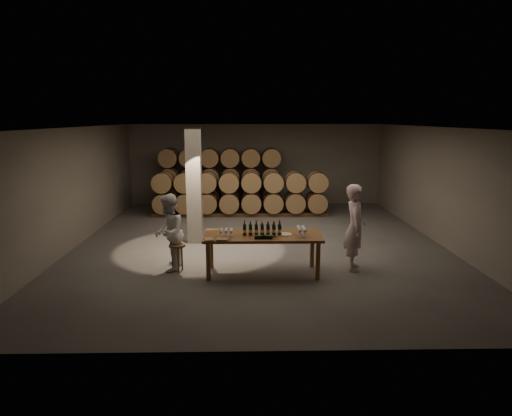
{
  "coord_description": "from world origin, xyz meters",
  "views": [
    {
      "loc": [
        -0.36,
        -12.3,
        3.45
      ],
      "look_at": [
        -0.1,
        -0.47,
        1.1
      ],
      "focal_mm": 32.0,
      "sensor_mm": 36.0,
      "label": 1
    }
  ],
  "objects_px": {
    "tasting_table": "(263,239)",
    "plate": "(285,234)",
    "stool": "(177,249)",
    "bottle_cluster": "(262,230)",
    "person_man": "(355,227)",
    "notebook_near": "(222,239)",
    "person_woman": "(169,233)"
  },
  "relations": [
    {
      "from": "person_man",
      "to": "person_woman",
      "type": "bearing_deg",
      "value": 98.14
    },
    {
      "from": "tasting_table",
      "to": "bottle_cluster",
      "type": "xyz_separation_m",
      "value": [
        -0.01,
        0.02,
        0.21
      ]
    },
    {
      "from": "tasting_table",
      "to": "person_man",
      "type": "height_order",
      "value": "person_man"
    },
    {
      "from": "stool",
      "to": "person_woman",
      "type": "xyz_separation_m",
      "value": [
        -0.19,
        0.1,
        0.37
      ]
    },
    {
      "from": "notebook_near",
      "to": "person_man",
      "type": "xyz_separation_m",
      "value": [
        2.99,
        0.69,
        0.08
      ]
    },
    {
      "from": "tasting_table",
      "to": "bottle_cluster",
      "type": "height_order",
      "value": "bottle_cluster"
    },
    {
      "from": "person_man",
      "to": "person_woman",
      "type": "distance_m",
      "value": 4.25
    },
    {
      "from": "notebook_near",
      "to": "person_woman",
      "type": "distance_m",
      "value": 1.45
    },
    {
      "from": "tasting_table",
      "to": "notebook_near",
      "type": "height_order",
      "value": "notebook_near"
    },
    {
      "from": "bottle_cluster",
      "to": "person_man",
      "type": "distance_m",
      "value": 2.14
    },
    {
      "from": "plate",
      "to": "stool",
      "type": "relative_size",
      "value": 0.49
    },
    {
      "from": "tasting_table",
      "to": "person_woman",
      "type": "height_order",
      "value": "person_woman"
    },
    {
      "from": "person_man",
      "to": "notebook_near",
      "type": "bearing_deg",
      "value": 111.54
    },
    {
      "from": "plate",
      "to": "person_man",
      "type": "xyz_separation_m",
      "value": [
        1.62,
        0.26,
        0.09
      ]
    },
    {
      "from": "bottle_cluster",
      "to": "notebook_near",
      "type": "relative_size",
      "value": 3.49
    },
    {
      "from": "plate",
      "to": "person_man",
      "type": "height_order",
      "value": "person_man"
    },
    {
      "from": "notebook_near",
      "to": "tasting_table",
      "type": "bearing_deg",
      "value": 30.96
    },
    {
      "from": "bottle_cluster",
      "to": "stool",
      "type": "relative_size",
      "value": 1.37
    },
    {
      "from": "person_man",
      "to": "person_woman",
      "type": "xyz_separation_m",
      "value": [
        -4.24,
        0.04,
        -0.11
      ]
    },
    {
      "from": "notebook_near",
      "to": "stool",
      "type": "distance_m",
      "value": 1.29
    },
    {
      "from": "bottle_cluster",
      "to": "person_woman",
      "type": "relative_size",
      "value": 0.48
    },
    {
      "from": "tasting_table",
      "to": "plate",
      "type": "xyz_separation_m",
      "value": [
        0.5,
        -0.01,
        0.11
      ]
    },
    {
      "from": "plate",
      "to": "person_woman",
      "type": "distance_m",
      "value": 2.64
    },
    {
      "from": "bottle_cluster",
      "to": "person_woman",
      "type": "height_order",
      "value": "person_woman"
    },
    {
      "from": "person_man",
      "to": "person_woman",
      "type": "relative_size",
      "value": 1.12
    },
    {
      "from": "tasting_table",
      "to": "notebook_near",
      "type": "relative_size",
      "value": 10.59
    },
    {
      "from": "bottle_cluster",
      "to": "person_man",
      "type": "relative_size",
      "value": 0.43
    },
    {
      "from": "tasting_table",
      "to": "person_man",
      "type": "relative_size",
      "value": 1.31
    },
    {
      "from": "person_man",
      "to": "plate",
      "type": "bearing_deg",
      "value": 107.74
    },
    {
      "from": "stool",
      "to": "person_man",
      "type": "relative_size",
      "value": 0.32
    },
    {
      "from": "tasting_table",
      "to": "stool",
      "type": "relative_size",
      "value": 4.15
    },
    {
      "from": "tasting_table",
      "to": "stool",
      "type": "distance_m",
      "value": 1.96
    }
  ]
}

